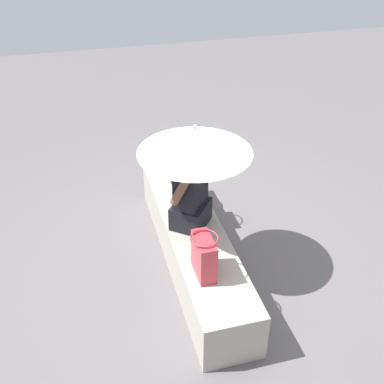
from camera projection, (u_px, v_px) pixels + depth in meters
ground_plane at (193, 262)px, 4.53m from camera, size 14.00×14.00×0.00m
stone_bench at (193, 244)px, 4.41m from camera, size 2.39×0.50×0.44m
person_seated at (191, 188)px, 4.10m from camera, size 0.49×0.45×0.90m
parasol at (195, 140)px, 3.80m from camera, size 0.94×0.94×1.00m
handbag_black at (204, 256)px, 3.68m from camera, size 0.30×0.22×0.36m
tote_bag_canvas at (179, 172)px, 4.71m from camera, size 0.30×0.22×0.37m
shoulder_bag_spare at (170, 162)px, 4.97m from camera, size 0.22×0.16×0.27m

